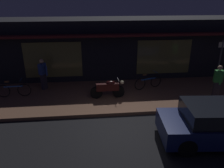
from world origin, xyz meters
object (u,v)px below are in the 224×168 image
object	(u,v)px
motorcycle	(108,88)
parked_car_near	(218,124)
sign_post	(220,58)
person_bystander	(218,81)
person_photographer	(43,74)
bicycle_extra	(14,90)
bicycle_parked	(148,82)

from	to	relation	value
motorcycle	parked_car_near	bearing A→B (deg)	-46.05
sign_post	parked_car_near	bearing A→B (deg)	-119.53
parked_car_near	sign_post	bearing A→B (deg)	60.47
person_bystander	parked_car_near	world-z (taller)	person_bystander
person_photographer	parked_car_near	xyz separation A→B (m)	(6.89, -5.13, -0.32)
bicycle_extra	motorcycle	bearing A→B (deg)	-7.11
motorcycle	parked_car_near	size ratio (longest dim) A/B	0.40
motorcycle	bicycle_extra	distance (m)	4.71
motorcycle	bicycle_parked	bearing A→B (deg)	22.99
sign_post	parked_car_near	xyz separation A→B (m)	(-3.06, -5.40, -0.81)
bicycle_parked	person_photographer	distance (m)	5.64
bicycle_extra	person_photographer	distance (m)	1.67
bicycle_extra	person_bystander	bearing A→B (deg)	-6.55
bicycle_extra	sign_post	xyz separation A→B (m)	(11.28, 1.14, 1.00)
bicycle_extra	sign_post	world-z (taller)	sign_post
parked_car_near	person_bystander	bearing A→B (deg)	61.35
motorcycle	parked_car_near	distance (m)	5.11
motorcycle	bicycle_parked	xyz separation A→B (m)	(2.25, 0.95, -0.14)
motorcycle	person_photographer	size ratio (longest dim) A/B	1.02
motorcycle	person_photographer	world-z (taller)	person_photographer
person_photographer	bicycle_extra	bearing A→B (deg)	-146.75
person_bystander	parked_car_near	size ratio (longest dim) A/B	0.40
bicycle_parked	person_photographer	xyz separation A→B (m)	(-5.59, 0.50, 0.52)
bicycle_extra	parked_car_near	bearing A→B (deg)	-27.43
motorcycle	bicycle_extra	bearing A→B (deg)	172.89
person_bystander	sign_post	world-z (taller)	sign_post
bicycle_parked	person_bystander	bearing A→B (deg)	-26.66
parked_car_near	person_photographer	bearing A→B (deg)	143.32
person_photographer	sign_post	size ratio (longest dim) A/B	0.70
bicycle_parked	person_photographer	size ratio (longest dim) A/B	0.95
bicycle_extra	sign_post	bearing A→B (deg)	5.76
sign_post	parked_car_near	distance (m)	6.26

